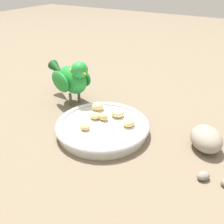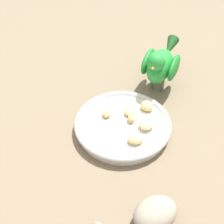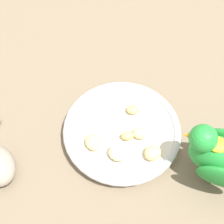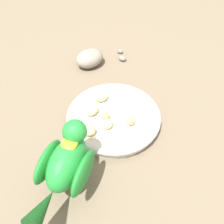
{
  "view_description": "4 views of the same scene",
  "coord_description": "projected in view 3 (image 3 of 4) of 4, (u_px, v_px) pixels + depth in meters",
  "views": [
    {
      "loc": [
        0.47,
        0.33,
        0.38
      ],
      "look_at": [
        -0.03,
        0.03,
        0.06
      ],
      "focal_mm": 42.08,
      "sensor_mm": 36.0,
      "label": 1
    },
    {
      "loc": [
        -0.01,
        0.58,
        0.61
      ],
      "look_at": [
        0.01,
        0.01,
        0.07
      ],
      "focal_mm": 52.59,
      "sensor_mm": 36.0,
      "label": 2
    },
    {
      "loc": [
        -0.33,
        0.05,
        0.59
      ],
      "look_at": [
        0.02,
        0.03,
        0.05
      ],
      "focal_mm": 50.3,
      "sensor_mm": 36.0,
      "label": 3
    },
    {
      "loc": [
        -0.03,
        -0.41,
        0.5
      ],
      "look_at": [
        -0.02,
        -0.01,
        0.06
      ],
      "focal_mm": 39.74,
      "sensor_mm": 36.0,
      "label": 4
    }
  ],
  "objects": [
    {
      "name": "apple_piece_4",
      "position": [
        140.0,
        133.0,
        0.63
      ],
      "size": [
        0.03,
        0.04,
        0.02
      ],
      "primitive_type": "ellipsoid",
      "rotation": [
        0.0,
        0.0,
        1.35
      ],
      "color": "#E5C67F",
      "rests_on": "feeding_bowl"
    },
    {
      "name": "apple_piece_0",
      "position": [
        125.0,
        136.0,
        0.63
      ],
      "size": [
        0.02,
        0.03,
        0.02
      ],
      "primitive_type": "ellipsoid",
      "rotation": [
        0.0,
        0.0,
        1.62
      ],
      "color": "tan",
      "rests_on": "feeding_bowl"
    },
    {
      "name": "apple_piece_2",
      "position": [
        133.0,
        110.0,
        0.66
      ],
      "size": [
        0.03,
        0.03,
        0.02
      ],
      "primitive_type": "ellipsoid",
      "rotation": [
        0.0,
        0.0,
        4.59
      ],
      "color": "tan",
      "rests_on": "feeding_bowl"
    },
    {
      "name": "apple_piece_1",
      "position": [
        153.0,
        153.0,
        0.6
      ],
      "size": [
        0.05,
        0.05,
        0.02
      ],
      "primitive_type": "ellipsoid",
      "rotation": [
        0.0,
        0.0,
        2.27
      ],
      "color": "#E5C67F",
      "rests_on": "feeding_bowl"
    },
    {
      "name": "feeding_bowl",
      "position": [
        122.0,
        131.0,
        0.65
      ],
      "size": [
        0.24,
        0.24,
        0.03
      ],
      "color": "beige",
      "rests_on": "ground_plane"
    },
    {
      "name": "ground_plane",
      "position": [
        126.0,
        130.0,
        0.67
      ],
      "size": [
        4.0,
        4.0,
        0.0
      ],
      "primitive_type": "plane",
      "color": "#756651"
    },
    {
      "name": "apple_piece_5",
      "position": [
        118.0,
        153.0,
        0.6
      ],
      "size": [
        0.05,
        0.05,
        0.02
      ],
      "primitive_type": "ellipsoid",
      "rotation": [
        0.0,
        0.0,
        4.16
      ],
      "color": "beige",
      "rests_on": "feeding_bowl"
    },
    {
      "name": "apple_piece_3",
      "position": [
        93.0,
        142.0,
        0.62
      ],
      "size": [
        0.05,
        0.04,
        0.02
      ],
      "primitive_type": "ellipsoid",
      "rotation": [
        0.0,
        0.0,
        0.3
      ],
      "color": "#E5C67F",
      "rests_on": "feeding_bowl"
    }
  ]
}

